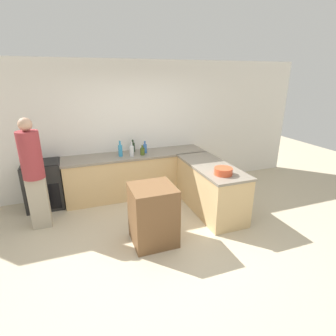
{
  "coord_description": "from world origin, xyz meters",
  "views": [
    {
      "loc": [
        -1.14,
        -3.23,
        2.4
      ],
      "look_at": [
        0.28,
        0.66,
        0.93
      ],
      "focal_mm": 28.0,
      "sensor_mm": 36.0,
      "label": 1
    }
  ],
  "objects_px": {
    "mixing_bowl": "(223,171)",
    "water_bottle_blue": "(145,148)",
    "olive_oil_bottle": "(142,151)",
    "person_by_range": "(33,171)",
    "island_table": "(153,215)",
    "dish_soap_bottle": "(120,150)",
    "range_oven": "(44,185)",
    "wine_bottle_dark": "(133,147)",
    "vinegar_bottle_clear": "(132,151)"
  },
  "relations": [
    {
      "from": "island_table",
      "to": "dish_soap_bottle",
      "type": "bearing_deg",
      "value": 94.78
    },
    {
      "from": "water_bottle_blue",
      "to": "wine_bottle_dark",
      "type": "bearing_deg",
      "value": 143.11
    },
    {
      "from": "mixing_bowl",
      "to": "water_bottle_blue",
      "type": "relative_size",
      "value": 1.2
    },
    {
      "from": "olive_oil_bottle",
      "to": "wine_bottle_dark",
      "type": "xyz_separation_m",
      "value": [
        -0.12,
        0.3,
        0.02
      ]
    },
    {
      "from": "person_by_range",
      "to": "mixing_bowl",
      "type": "bearing_deg",
      "value": -17.68
    },
    {
      "from": "vinegar_bottle_clear",
      "to": "wine_bottle_dark",
      "type": "xyz_separation_m",
      "value": [
        0.1,
        0.32,
        -0.01
      ]
    },
    {
      "from": "range_oven",
      "to": "dish_soap_bottle",
      "type": "relative_size",
      "value": 2.87
    },
    {
      "from": "mixing_bowl",
      "to": "wine_bottle_dark",
      "type": "height_order",
      "value": "wine_bottle_dark"
    },
    {
      "from": "olive_oil_bottle",
      "to": "person_by_range",
      "type": "xyz_separation_m",
      "value": [
        -1.91,
        -0.61,
        0.03
      ]
    },
    {
      "from": "mixing_bowl",
      "to": "dish_soap_bottle",
      "type": "xyz_separation_m",
      "value": [
        -1.37,
        1.58,
        0.07
      ]
    },
    {
      "from": "island_table",
      "to": "wine_bottle_dark",
      "type": "height_order",
      "value": "wine_bottle_dark"
    },
    {
      "from": "vinegar_bottle_clear",
      "to": "person_by_range",
      "type": "height_order",
      "value": "person_by_range"
    },
    {
      "from": "mixing_bowl",
      "to": "wine_bottle_dark",
      "type": "relative_size",
      "value": 1.16
    },
    {
      "from": "water_bottle_blue",
      "to": "dish_soap_bottle",
      "type": "relative_size",
      "value": 0.79
    },
    {
      "from": "island_table",
      "to": "person_by_range",
      "type": "height_order",
      "value": "person_by_range"
    },
    {
      "from": "vinegar_bottle_clear",
      "to": "person_by_range",
      "type": "distance_m",
      "value": 1.79
    },
    {
      "from": "range_oven",
      "to": "mixing_bowl",
      "type": "height_order",
      "value": "mixing_bowl"
    },
    {
      "from": "mixing_bowl",
      "to": "olive_oil_bottle",
      "type": "bearing_deg",
      "value": 121.79
    },
    {
      "from": "water_bottle_blue",
      "to": "range_oven",
      "type": "bearing_deg",
      "value": 179.78
    },
    {
      "from": "island_table",
      "to": "wine_bottle_dark",
      "type": "distance_m",
      "value": 2.02
    },
    {
      "from": "olive_oil_bottle",
      "to": "wine_bottle_dark",
      "type": "bearing_deg",
      "value": 112.19
    },
    {
      "from": "island_table",
      "to": "person_by_range",
      "type": "xyz_separation_m",
      "value": [
        -1.62,
        1.03,
        0.54
      ]
    },
    {
      "from": "range_oven",
      "to": "person_by_range",
      "type": "bearing_deg",
      "value": -91.43
    },
    {
      "from": "island_table",
      "to": "olive_oil_bottle",
      "type": "relative_size",
      "value": 4.55
    },
    {
      "from": "vinegar_bottle_clear",
      "to": "water_bottle_blue",
      "type": "bearing_deg",
      "value": 26.27
    },
    {
      "from": "range_oven",
      "to": "island_table",
      "type": "relative_size",
      "value": 0.99
    },
    {
      "from": "island_table",
      "to": "vinegar_bottle_clear",
      "type": "xyz_separation_m",
      "value": [
        0.07,
        1.63,
        0.55
      ]
    },
    {
      "from": "range_oven",
      "to": "dish_soap_bottle",
      "type": "bearing_deg",
      "value": -3.5
    },
    {
      "from": "mixing_bowl",
      "to": "olive_oil_bottle",
      "type": "relative_size",
      "value": 1.49
    },
    {
      "from": "wine_bottle_dark",
      "to": "vinegar_bottle_clear",
      "type": "bearing_deg",
      "value": -106.94
    },
    {
      "from": "mixing_bowl",
      "to": "vinegar_bottle_clear",
      "type": "xyz_separation_m",
      "value": [
        -1.16,
        1.5,
        0.06
      ]
    },
    {
      "from": "mixing_bowl",
      "to": "olive_oil_bottle",
      "type": "height_order",
      "value": "olive_oil_bottle"
    },
    {
      "from": "olive_oil_bottle",
      "to": "person_by_range",
      "type": "height_order",
      "value": "person_by_range"
    },
    {
      "from": "olive_oil_bottle",
      "to": "dish_soap_bottle",
      "type": "relative_size",
      "value": 0.64
    },
    {
      "from": "island_table",
      "to": "mixing_bowl",
      "type": "distance_m",
      "value": 1.33
    },
    {
      "from": "wine_bottle_dark",
      "to": "dish_soap_bottle",
      "type": "bearing_deg",
      "value": -141.59
    },
    {
      "from": "island_table",
      "to": "range_oven",
      "type": "bearing_deg",
      "value": 131.91
    },
    {
      "from": "olive_oil_bottle",
      "to": "wine_bottle_dark",
      "type": "relative_size",
      "value": 0.78
    },
    {
      "from": "dish_soap_bottle",
      "to": "wine_bottle_dark",
      "type": "relative_size",
      "value": 1.23
    },
    {
      "from": "dish_soap_bottle",
      "to": "person_by_range",
      "type": "height_order",
      "value": "person_by_range"
    },
    {
      "from": "mixing_bowl",
      "to": "water_bottle_blue",
      "type": "xyz_separation_m",
      "value": [
        -0.85,
        1.66,
        0.04
      ]
    },
    {
      "from": "water_bottle_blue",
      "to": "island_table",
      "type": "bearing_deg",
      "value": -102.07
    },
    {
      "from": "vinegar_bottle_clear",
      "to": "wine_bottle_dark",
      "type": "bearing_deg",
      "value": 73.06
    },
    {
      "from": "mixing_bowl",
      "to": "person_by_range",
      "type": "bearing_deg",
      "value": 162.32
    },
    {
      "from": "range_oven",
      "to": "dish_soap_bottle",
      "type": "xyz_separation_m",
      "value": [
        1.46,
        -0.09,
        0.56
      ]
    },
    {
      "from": "island_table",
      "to": "vinegar_bottle_clear",
      "type": "distance_m",
      "value": 1.72
    },
    {
      "from": "dish_soap_bottle",
      "to": "person_by_range",
      "type": "bearing_deg",
      "value": -155.71
    },
    {
      "from": "island_table",
      "to": "person_by_range",
      "type": "distance_m",
      "value": 2.0
    },
    {
      "from": "water_bottle_blue",
      "to": "dish_soap_bottle",
      "type": "distance_m",
      "value": 0.53
    },
    {
      "from": "dish_soap_bottle",
      "to": "person_by_range",
      "type": "distance_m",
      "value": 1.62
    }
  ]
}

